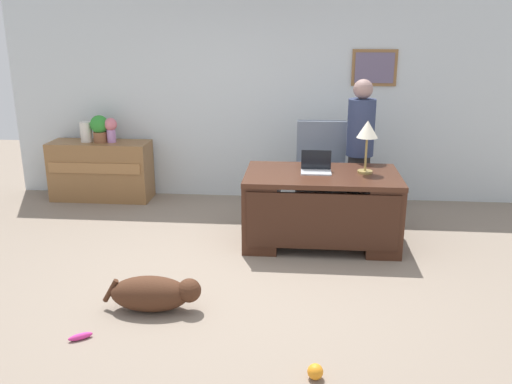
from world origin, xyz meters
The scene contains 14 objects.
ground_plane centered at (0.00, 0.00, 0.00)m, with size 12.00×12.00×0.00m, color gray.
back_wall centered at (0.01, 2.60, 1.35)m, with size 7.00×0.16×2.70m.
desk centered at (0.72, 0.89, 0.42)m, with size 1.63×0.96×0.79m.
credenza centered at (-2.22, 2.25, 0.40)m, with size 1.34×0.50×0.80m.
armchair centered at (0.74, 1.76, 0.52)m, with size 0.60×0.59×1.18m.
person_standing centered at (1.18, 1.66, 0.88)m, with size 0.32×0.32×1.71m.
dog_lying centered at (-0.69, -0.70, 0.15)m, with size 0.84×0.32×0.30m.
laptop centered at (0.66, 0.97, 0.84)m, with size 0.32×0.22×0.22m.
desk_lamp centered at (1.18, 0.98, 1.22)m, with size 0.22×0.22×0.56m.
vase_with_flowers centered at (-2.04, 2.25, 0.99)m, with size 0.17×0.17×0.33m.
vase_empty centered at (-2.39, 2.25, 0.93)m, with size 0.15×0.15×0.27m, color silver.
potted_plant centered at (-2.19, 2.25, 0.99)m, with size 0.24×0.24×0.36m.
dog_toy_ball centered at (0.63, -1.51, 0.05)m, with size 0.11×0.11×0.11m, color orange.
dog_toy_bone centered at (-1.14, -1.19, 0.03)m, with size 0.18×0.05×0.05m, color #D8338C.
Camera 1 is at (0.51, -4.63, 2.27)m, focal length 37.68 mm.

